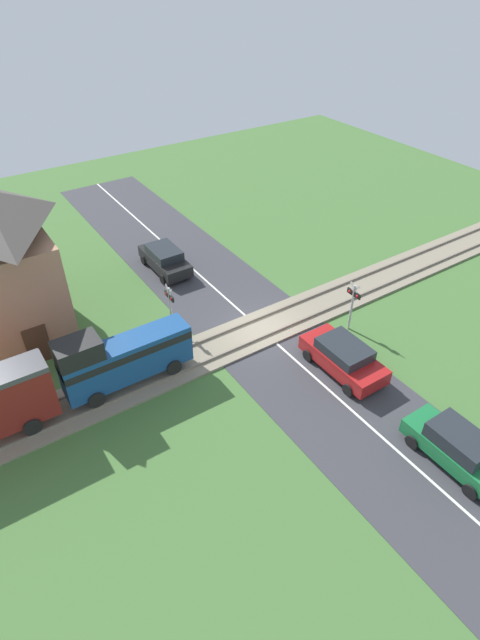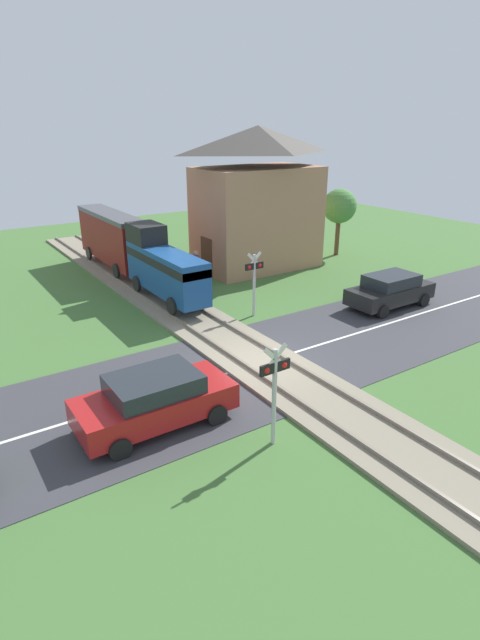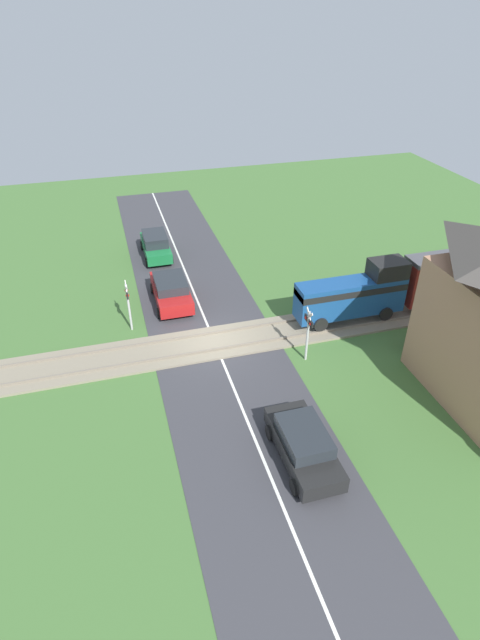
# 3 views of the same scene
# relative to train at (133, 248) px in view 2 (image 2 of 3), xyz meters

# --- Properties ---
(ground_plane) EXTENTS (60.00, 60.00, 0.00)m
(ground_plane) POSITION_rel_train_xyz_m (0.00, -11.24, -1.86)
(ground_plane) COLOR #426B33
(road_surface) EXTENTS (48.00, 6.40, 0.02)m
(road_surface) POSITION_rel_train_xyz_m (0.00, -11.24, -1.85)
(road_surface) COLOR #38383D
(road_surface) RESTS_ON ground_plane
(track_bed) EXTENTS (2.80, 48.00, 0.24)m
(track_bed) POSITION_rel_train_xyz_m (0.00, -11.24, -1.80)
(track_bed) COLOR gray
(track_bed) RESTS_ON ground_plane
(train) EXTENTS (1.58, 13.30, 3.18)m
(train) POSITION_rel_train_xyz_m (0.00, 0.00, 0.00)
(train) COLOR navy
(train) RESTS_ON track_bed
(car_near_crossing) EXTENTS (4.34, 2.05, 1.53)m
(car_near_crossing) POSITION_rel_train_xyz_m (-4.65, -12.68, -1.06)
(car_near_crossing) COLOR #A81919
(car_near_crossing) RESTS_ON ground_plane
(car_far_side) EXTENTS (4.21, 1.89, 1.52)m
(car_far_side) POSITION_rel_train_xyz_m (8.26, -9.80, -1.07)
(car_far_side) COLOR black
(car_far_side) RESTS_ON ground_plane
(crossing_signal_west_approach) EXTENTS (0.90, 0.18, 2.84)m
(crossing_signal_west_approach) POSITION_rel_train_xyz_m (-2.47, -15.19, -0.03)
(crossing_signal_west_approach) COLOR #B7B7B7
(crossing_signal_west_approach) RESTS_ON ground_plane
(crossing_signal_east_approach) EXTENTS (0.90, 0.18, 2.84)m
(crossing_signal_east_approach) POSITION_rel_train_xyz_m (2.47, -7.30, -0.03)
(crossing_signal_east_approach) COLOR #B7B7B7
(crossing_signal_east_approach) RESTS_ON ground_plane
(station_building) EXTENTS (7.19, 4.35, 7.72)m
(station_building) POSITION_rel_train_xyz_m (7.18, -0.88, 1.89)
(station_building) COLOR #AD7A5B
(station_building) RESTS_ON ground_plane
(pedestrian_by_station) EXTENTS (0.43, 0.43, 1.72)m
(pedestrian_by_station) POSITION_rel_train_xyz_m (2.71, -1.71, -1.08)
(pedestrian_by_station) COLOR #7F3D84
(pedestrian_by_station) RESTS_ON ground_plane
(tree_by_station) EXTENTS (2.09, 2.09, 4.11)m
(tree_by_station) POSITION_rel_train_xyz_m (13.01, -1.44, 1.17)
(tree_by_station) COLOR brown
(tree_by_station) RESTS_ON ground_plane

